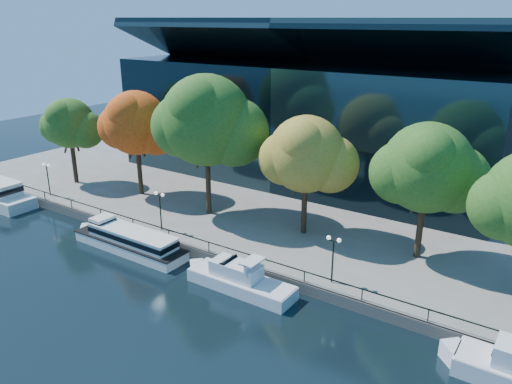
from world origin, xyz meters
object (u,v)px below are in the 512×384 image
Objects in this scene: lamp_2 at (333,249)px; lamp_0 at (47,172)px; tour_boat at (127,239)px; cruiser_near at (237,278)px; lamp_1 at (160,202)px; tree_4 at (428,170)px; tree_1 at (137,125)px; tree_3 at (307,156)px; tree_0 at (70,124)px; tree_2 at (207,123)px.

lamp_0 is at bearing 180.00° from lamp_2.
lamp_0 reaches higher than tour_boat.
tour_boat is 1.32× the size of cruiser_near.
cruiser_near is 2.61× the size of lamp_1.
tree_1 is at bearing -176.86° from tree_4.
lamp_0 is at bearing -166.65° from tree_3.
tour_boat is 18.18m from lamp_0.
tree_4 is at bearing 26.28° from tour_boat.
lamp_2 is (20.07, 3.71, 2.86)m from tour_boat.
tree_0 is (-19.10, 8.72, 7.56)m from tour_boat.
tree_0 is 32.70m from tree_3.
cruiser_near is at bearing -91.48° from tree_3.
tree_3 is (11.19, 1.15, -2.15)m from tree_2.
tree_0 is at bearing -171.28° from tree_1.
tree_2 is 9.58m from lamp_1.
tree_1 is 1.02× the size of tree_4.
lamp_0 is at bearing -73.01° from tree_0.
tree_3 is (13.51, 11.09, 7.86)m from tour_boat.
tree_3 is 15.36m from lamp_1.
tree_3 is 32.33m from lamp_0.
tree_2 reaches higher than tree_1.
lamp_2 is at bearing 28.78° from cruiser_near.
tree_0 is 0.73× the size of tree_2.
lamp_0 is (-30.79, 3.76, 3.03)m from cruiser_near.
tree_3 is at bearing 88.52° from cruiser_near.
tour_boat is 3.46× the size of lamp_1.
lamp_2 is at bearing -118.21° from tree_4.
lamp_2 is at bearing 0.00° from lamp_1.
tree_3 is 11.14m from tree_4.
tour_boat is at bearing -103.15° from tree_2.
tree_2 is at bearing 78.05° from lamp_1.
tour_boat is 1.17× the size of tree_3.
tour_boat is at bearing -140.63° from tree_3.
tour_boat is 4.79m from lamp_1.
tree_2 is (-10.90, 9.98, 10.19)m from cruiser_near.
tree_1 is 12.40m from lamp_0.
tree_3 reaches higher than lamp_0.
tour_boat is 22.32m from tree_0.
tour_boat is at bearing -105.12° from lamp_1.
cruiser_near is 0.96× the size of tree_0.
lamp_1 is (-12.51, -7.38, -5.00)m from tree_3.
lamp_1 is (-12.22, 3.76, 3.03)m from cruiser_near.
lamp_1 is at bearing -14.01° from tree_0.
lamp_0 is (-31.08, -7.38, -5.00)m from tree_3.
tree_4 is 25.60m from lamp_1.
lamp_2 is (-4.53, -8.44, -5.23)m from tree_4.
tree_2 is 22.47m from tree_4.
tree_3 is 2.94× the size of lamp_2.
tour_boat is at bearing -11.92° from lamp_0.
tree_2 is at bearing 3.23° from tree_0.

